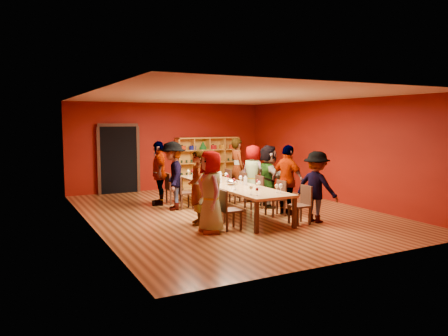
{
  "coord_description": "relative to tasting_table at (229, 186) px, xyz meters",
  "views": [
    {
      "loc": [
        -5.25,
        -9.92,
        2.37
      ],
      "look_at": [
        -0.05,
        0.19,
        1.15
      ],
      "focal_mm": 35.0,
      "sensor_mm": 36.0,
      "label": 1
    }
  ],
  "objects": [
    {
      "name": "chair_person_right_1",
      "position": [
        0.91,
        -0.9,
        -0.2
      ],
      "size": [
        0.42,
        0.42,
        0.89
      ],
      "color": "black",
      "rests_on": "ground"
    },
    {
      "name": "person_right_2",
      "position": [
        1.31,
        0.15,
        0.16
      ],
      "size": [
        0.71,
        1.65,
        1.72
      ],
      "primitive_type": "imported",
      "rotation": [
        0.0,
        0.0,
        1.41
      ],
      "color": "#535358",
      "rests_on": "ground"
    },
    {
      "name": "wine_glass_17",
      "position": [
        -0.35,
        1.93,
        0.2
      ],
      "size": [
        0.08,
        0.08,
        0.2
      ],
      "color": "white",
      "rests_on": "tasting_table"
    },
    {
      "name": "chair_person_right_2",
      "position": [
        0.91,
        0.15,
        -0.2
      ],
      "size": [
        0.42,
        0.42,
        0.89
      ],
      "color": "black",
      "rests_on": "ground"
    },
    {
      "name": "wine_glass_9",
      "position": [
        0.27,
        1.78,
        0.21
      ],
      "size": [
        0.09,
        0.09,
        0.22
      ],
      "color": "white",
      "rests_on": "tasting_table"
    },
    {
      "name": "chair_person_right_4",
      "position": [
        0.91,
        2.0,
        -0.2
      ],
      "size": [
        0.42,
        0.42,
        0.89
      ],
      "color": "black",
      "rests_on": "ground"
    },
    {
      "name": "room_shell",
      "position": [
        0.0,
        0.0,
        0.8
      ],
      "size": [
        7.1,
        9.1,
        3.04
      ],
      "color": "brown",
      "rests_on": "ground"
    },
    {
      "name": "carafe_b",
      "position": [
        0.26,
        -0.4,
        0.16
      ],
      "size": [
        0.11,
        0.11,
        0.24
      ],
      "color": "white",
      "rests_on": "tasting_table"
    },
    {
      "name": "wine_glass_1",
      "position": [
        -0.07,
        -0.38,
        0.2
      ],
      "size": [
        0.08,
        0.08,
        0.2
      ],
      "color": "white",
      "rests_on": "tasting_table"
    },
    {
      "name": "chair_person_left_1",
      "position": [
        -0.91,
        -0.84,
        -0.2
      ],
      "size": [
        0.42,
        0.42,
        0.89
      ],
      "color": "black",
      "rests_on": "ground"
    },
    {
      "name": "carafe_a",
      "position": [
        -0.1,
        0.36,
        0.18
      ],
      "size": [
        0.15,
        0.15,
        0.29
      ],
      "color": "white",
      "rests_on": "tasting_table"
    },
    {
      "name": "chair_person_right_3",
      "position": [
        0.91,
        1.05,
        -0.2
      ],
      "size": [
        0.42,
        0.42,
        0.89
      ],
      "color": "black",
      "rests_on": "ground"
    },
    {
      "name": "person_left_1",
      "position": [
        -1.28,
        -0.84,
        0.16
      ],
      "size": [
        0.63,
        0.73,
        1.71
      ],
      "primitive_type": "imported",
      "rotation": [
        0.0,
        0.0,
        -1.88
      ],
      "color": "#5E81C2",
      "rests_on": "ground"
    },
    {
      "name": "wine_glass_15",
      "position": [
        -0.38,
        0.72,
        0.18
      ],
      "size": [
        0.07,
        0.07,
        0.18
      ],
      "color": "white",
      "rests_on": "tasting_table"
    },
    {
      "name": "wine_glass_5",
      "position": [
        -0.34,
        -0.94,
        0.2
      ],
      "size": [
        0.08,
        0.08,
        0.2
      ],
      "color": "white",
      "rests_on": "tasting_table"
    },
    {
      "name": "wine_glass_8",
      "position": [
        -0.28,
        1.78,
        0.21
      ],
      "size": [
        0.09,
        0.09,
        0.22
      ],
      "color": "white",
      "rests_on": "tasting_table"
    },
    {
      "name": "chair_person_left_0",
      "position": [
        -0.91,
        -1.63,
        -0.2
      ],
      "size": [
        0.42,
        0.42,
        0.89
      ],
      "color": "black",
      "rests_on": "ground"
    },
    {
      "name": "wine_glass_11",
      "position": [
        -0.3,
        -0.9,
        0.2
      ],
      "size": [
        0.08,
        0.08,
        0.21
      ],
      "color": "white",
      "rests_on": "tasting_table"
    },
    {
      "name": "wine_glass_16",
      "position": [
        0.1,
        0.29,
        0.21
      ],
      "size": [
        0.09,
        0.09,
        0.22
      ],
      "color": "white",
      "rests_on": "tasting_table"
    },
    {
      "name": "wine_glass_7",
      "position": [
        -0.35,
        -1.7,
        0.21
      ],
      "size": [
        0.09,
        0.09,
        0.21
      ],
      "color": "white",
      "rests_on": "tasting_table"
    },
    {
      "name": "person_left_3",
      "position": [
        -1.18,
        1.01,
        0.22
      ],
      "size": [
        0.82,
        1.28,
        1.84
      ],
      "primitive_type": "imported",
      "rotation": [
        0.0,
        0.0,
        -1.87
      ],
      "color": "#141938",
      "rests_on": "ground"
    },
    {
      "name": "wine_glass_10",
      "position": [
        0.34,
        1.93,
        0.21
      ],
      "size": [
        0.09,
        0.09,
        0.22
      ],
      "color": "white",
      "rests_on": "tasting_table"
    },
    {
      "name": "wine_glass_18",
      "position": [
        0.32,
        -0.95,
        0.18
      ],
      "size": [
        0.07,
        0.07,
        0.18
      ],
      "color": "white",
      "rests_on": "tasting_table"
    },
    {
      "name": "wine_glass_3",
      "position": [
        0.29,
        1.08,
        0.19
      ],
      "size": [
        0.08,
        0.08,
        0.19
      ],
      "color": "white",
      "rests_on": "tasting_table"
    },
    {
      "name": "wine_bottle",
      "position": [
        0.12,
        1.87,
        0.18
      ],
      "size": [
        0.1,
        0.1,
        0.33
      ],
      "color": "#143917",
      "rests_on": "tasting_table"
    },
    {
      "name": "wine_glass_20",
      "position": [
        0.26,
        -0.14,
        0.21
      ],
      "size": [
        0.09,
        0.09,
        0.22
      ],
      "color": "white",
      "rests_on": "tasting_table"
    },
    {
      "name": "person_left_4",
      "position": [
        -1.28,
        1.84,
        0.21
      ],
      "size": [
        0.78,
        1.16,
        1.82
      ],
      "primitive_type": "imported",
      "rotation": [
        0.0,
        0.0,
        -1.88
      ],
      "color": "silver",
      "rests_on": "ground"
    },
    {
      "name": "wine_glass_13",
      "position": [
        0.36,
        0.0,
        0.2
      ],
      "size": [
        0.08,
        0.08,
        0.21
      ],
      "color": "white",
      "rests_on": "tasting_table"
    },
    {
      "name": "shelving_unit",
      "position": [
        1.4,
        4.32,
        0.28
      ],
      "size": [
        2.4,
        0.4,
        1.8
      ],
      "color": "gold",
      "rests_on": "ground"
    },
    {
      "name": "wine_glass_22",
      "position": [
        -0.28,
        -1.85,
        0.18
      ],
      "size": [
        0.07,
        0.07,
        0.18
      ],
      "color": "white",
      "rests_on": "tasting_table"
    },
    {
      "name": "wine_glass_6",
      "position": [
        -0.27,
        0.0,
        0.2
      ],
      "size": [
        0.08,
        0.08,
        0.2
      ],
      "color": "white",
      "rests_on": "tasting_table"
    },
    {
      "name": "wine_glass_21",
      "position": [
        -0.12,
        1.24,
        0.21
      ],
      "size": [
        0.09,
        0.09,
        0.22
      ],
      "color": "white",
      "rests_on": "tasting_table"
    },
    {
      "name": "person_right_0",
      "position": [
        1.31,
        -1.9,
        0.14
      ],
      "size": [
        0.79,
        1.17,
        1.68
      ],
      "primitive_type": "imported",
      "rotation": [
        0.0,
        0.0,
        1.92
      ],
      "color": "silver",
      "rests_on": "ground"
    },
    {
      "name": "doorway",
      "position": [
        -1.8,
        4.43,
        0.42
      ],
      "size": [
        1.4,
        0.17,
        2.3
      ],
      "color": "black",
      "rests_on": "ground"
    },
    {
      "name": "tasting_table",
      "position": [
        0.0,
        0.0,
        0.0
      ],
      "size": [
        1.1,
        4.5,
        0.75
      ],
      "color": "#B5844B",
      "rests_on": "ground"
    },
    {
      "name": "chair_person_right_0",
      "position": [
        0.91,
        -1.9,
        -0.2
      ],
      "size": [
        0.42,
        0.42,
        0.89
      ],
      "color": "black",
      "rests_on": "ground"
    },
    {
      "name": "spittoon_bowl",
      "position": [
        -0.01,
        -0.17,
        0.12
      ],
      "size": [
        0.3,
        0.3,
        0.16
      ],
      "primitive_type": "ellipsoid",
      "color": "silver",
      "rests_on": "tasting_table"
    },
    {
      "name": "person_right_1",
      "position": [
        1.2,
        -0.9,
        0.19
      ],
      "size": [
        0.66,
        1.11,
        1.78
      ],
      "primitive_type": "imported",
      "rotation": [
        0.0,
        0.0,
        1.76
      ],
      "color": "#151E3B",
      "rests_on": "ground"
    },
    {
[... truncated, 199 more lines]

